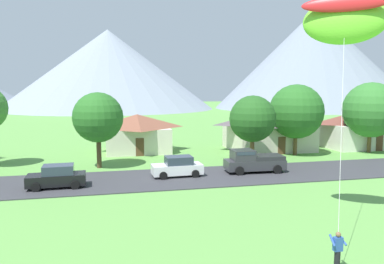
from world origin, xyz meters
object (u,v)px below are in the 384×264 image
(house_rightmost, at_px, (360,128))
(parked_car_white_mid_west, at_px, (177,167))
(house_leftmost, at_px, (137,132))
(tree_far_right, at_px, (98,118))
(pickup_truck_charcoal_west_side, at_px, (253,161))
(tree_left_of_center, at_px, (371,110))
(tree_center, at_px, (296,112))
(kite_flyer_with_kite, at_px, (345,20))
(tree_near_right, at_px, (253,119))
(parked_car_black_west_end, at_px, (57,177))
(house_right_center, at_px, (268,129))

(house_rightmost, xyz_separation_m, parked_car_white_mid_west, (-25.69, -11.14, -1.52))
(house_leftmost, xyz_separation_m, tree_far_right, (-4.26, -8.53, 2.45))
(tree_far_right, xyz_separation_m, pickup_truck_charcoal_west_side, (13.26, -5.20, -3.67))
(tree_left_of_center, bearing_deg, tree_center, 177.37)
(house_leftmost, xyz_separation_m, kite_flyer_with_kite, (8.57, -26.79, 8.63))
(house_leftmost, distance_m, parked_car_white_mid_west, 14.05)
(tree_near_right, distance_m, parked_car_black_west_end, 19.39)
(house_leftmost, relative_size, parked_car_black_west_end, 1.84)
(house_right_center, bearing_deg, pickup_truck_charcoal_west_side, -119.66)
(kite_flyer_with_kite, bearing_deg, tree_center, 67.67)
(pickup_truck_charcoal_west_side, bearing_deg, house_right_center, 60.34)
(house_right_center, distance_m, kite_flyer_with_kite, 27.08)
(house_rightmost, xyz_separation_m, tree_center, (-10.91, -3.60, 2.45))
(parked_car_black_west_end, distance_m, parked_car_white_mid_west, 9.56)
(house_rightmost, bearing_deg, parked_car_white_mid_west, -156.57)
(house_leftmost, relative_size, tree_left_of_center, 0.97)
(house_right_center, height_order, tree_center, tree_center)
(tree_left_of_center, relative_size, kite_flyer_with_kite, 0.66)
(house_right_center, distance_m, tree_center, 5.02)
(parked_car_black_west_end, bearing_deg, house_leftmost, 64.87)
(house_leftmost, bearing_deg, kite_flyer_with_kite, -72.27)
(tree_far_right, xyz_separation_m, kite_flyer_with_kite, (12.83, -18.26, 6.18))
(tree_left_of_center, distance_m, kite_flyer_with_kite, 27.38)
(tree_near_right, bearing_deg, house_right_center, 55.07)
(house_right_center, relative_size, tree_far_right, 1.43)
(tree_center, bearing_deg, house_right_center, 107.76)
(tree_far_right, xyz_separation_m, parked_car_white_mid_west, (6.47, -5.27, -3.86))
(tree_near_right, xyz_separation_m, parked_car_white_mid_west, (-8.56, -4.76, -3.50))
(house_rightmost, bearing_deg, tree_near_right, -159.60)
(tree_far_right, bearing_deg, tree_left_of_center, 3.47)
(parked_car_black_west_end, bearing_deg, house_right_center, 30.24)
(house_right_center, height_order, pickup_truck_charcoal_west_side, house_right_center)
(house_right_center, xyz_separation_m, tree_far_right, (-19.91, -6.48, 2.25))
(house_right_center, height_order, kite_flyer_with_kite, kite_flyer_with_kite)
(tree_near_right, relative_size, parked_car_white_mid_west, 1.57)
(tree_center, xyz_separation_m, parked_car_white_mid_west, (-14.79, -7.53, -3.98))
(house_leftmost, height_order, tree_far_right, tree_far_right)
(house_right_center, distance_m, tree_left_of_center, 11.75)
(tree_left_of_center, height_order, parked_car_white_mid_west, tree_left_of_center)
(tree_center, xyz_separation_m, tree_far_right, (-21.26, -2.26, -0.12))
(tree_near_right, bearing_deg, house_rightmost, 20.40)
(tree_near_right, height_order, tree_far_right, tree_far_right)
(parked_car_black_west_end, height_order, pickup_truck_charcoal_west_side, pickup_truck_charcoal_west_side)
(house_leftmost, height_order, parked_car_black_west_end, house_leftmost)
(kite_flyer_with_kite, bearing_deg, pickup_truck_charcoal_west_side, 88.09)
(tree_center, distance_m, parked_car_white_mid_west, 17.07)
(house_leftmost, relative_size, house_rightmost, 0.75)
(parked_car_black_west_end, xyz_separation_m, parked_car_white_mid_west, (9.43, 1.58, 0.00))
(house_leftmost, distance_m, tree_near_right, 14.22)
(parked_car_black_west_end, bearing_deg, kite_flyer_with_kite, -35.86)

